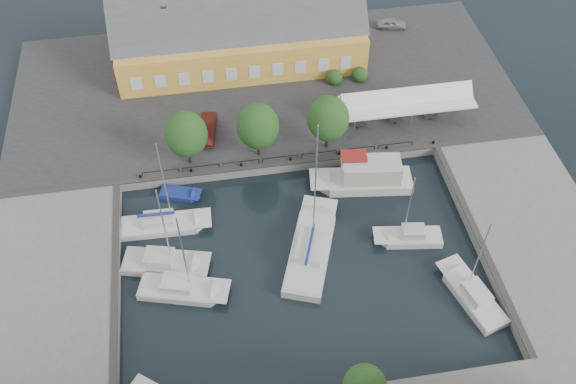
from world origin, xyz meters
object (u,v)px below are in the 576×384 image
object	(u,v)px
car_red	(208,129)
car_silver	(392,24)
center_sailboat	(311,250)
trawler	(365,178)
west_boat_b	(164,264)
launch_nw	(180,195)
east_boat_b	(409,238)
tent_canopy	(407,102)
west_boat_c	(182,290)
warehouse	(234,35)
west_boat_a	(164,225)
east_boat_c	(472,296)

from	to	relation	value
car_red	car_silver	bearing A→B (deg)	43.20
center_sailboat	trawler	xyz separation A→B (m)	(6.84, 7.33, 0.65)
center_sailboat	west_boat_b	world-z (taller)	center_sailboat
launch_nw	car_red	bearing A→B (deg)	64.61
east_boat_b	west_boat_b	world-z (taller)	west_boat_b
tent_canopy	car_red	size ratio (longest dim) A/B	2.97
tent_canopy	west_boat_b	bearing A→B (deg)	-151.58
car_silver	west_boat_c	xyz separation A→B (m)	(-28.04, -34.33, -1.36)
center_sailboat	launch_nw	bearing A→B (deg)	142.07
warehouse	center_sailboat	bearing A→B (deg)	-82.73
warehouse	west_boat_b	size ratio (longest dim) A/B	2.64
west_boat_a	center_sailboat	bearing A→B (deg)	-21.44
west_boat_a	west_boat_b	xyz separation A→B (m)	(-0.12, -4.48, -0.01)
tent_canopy	trawler	xyz separation A→B (m)	(-6.10, -7.47, -2.67)
tent_canopy	east_boat_b	size ratio (longest dim) A/B	1.56
warehouse	trawler	world-z (taller)	warehouse
warehouse	launch_nw	world-z (taller)	warehouse
west_boat_b	east_boat_c	bearing A→B (deg)	-16.43
center_sailboat	west_boat_a	xyz separation A→B (m)	(-13.08, 5.14, -0.09)
car_silver	trawler	world-z (taller)	trawler
car_red	west_boat_a	xyz separation A→B (m)	(-5.11, -11.03, -1.50)
car_red	west_boat_b	distance (m)	16.43
car_red	west_boat_c	distance (m)	18.98
warehouse	launch_nw	distance (m)	21.67
tent_canopy	car_silver	xyz separation A→B (m)	(3.32, 17.16, -2.06)
east_boat_b	launch_nw	world-z (taller)	east_boat_b
car_red	west_boat_c	xyz separation A→B (m)	(-3.81, -18.53, -1.52)
warehouse	center_sailboat	size ratio (longest dim) A/B	1.88
trawler	west_boat_c	size ratio (longest dim) A/B	0.97
trawler	east_boat_c	size ratio (longest dim) A/B	1.05
west_boat_a	west_boat_b	world-z (taller)	west_boat_a
trawler	west_boat_b	world-z (taller)	west_boat_b
car_red	tent_canopy	bearing A→B (deg)	6.37
car_red	trawler	distance (m)	17.26
car_silver	center_sailboat	bearing A→B (deg)	163.15
center_sailboat	east_boat_b	xyz separation A→B (m)	(9.25, -0.05, -0.10)
east_boat_c	warehouse	bearing A→B (deg)	114.75
east_boat_b	west_boat_a	xyz separation A→B (m)	(-22.33, 5.19, 0.01)
west_boat_c	warehouse	bearing A→B (deg)	75.33
tent_canopy	warehouse	bearing A→B (deg)	140.14
car_silver	launch_nw	world-z (taller)	car_silver
east_boat_b	east_boat_c	bearing A→B (deg)	-63.08
warehouse	west_boat_c	xyz separation A→B (m)	(-8.12, -31.03, -4.17)
center_sailboat	west_boat_a	world-z (taller)	center_sailboat
tent_canopy	trawler	size ratio (longest dim) A/B	1.34
car_silver	trawler	size ratio (longest dim) A/B	0.35
east_boat_b	west_boat_c	bearing A→B (deg)	-173.72
tent_canopy	launch_nw	bearing A→B (deg)	-166.36
car_silver	tent_canopy	bearing A→B (deg)	179.16
warehouse	tent_canopy	bearing A→B (deg)	-39.86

